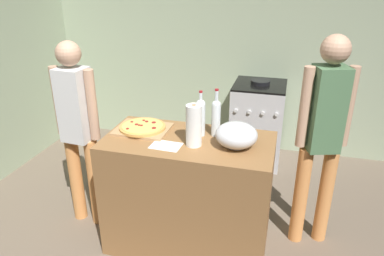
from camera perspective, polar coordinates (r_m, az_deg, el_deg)
The scene contains 13 objects.
ground_plane at distance 3.63m, azimuth -0.13°, elevation -11.26°, with size 4.70×3.29×0.02m, color #6B5B4C.
kitchen_wall_rear at distance 4.41m, azimuth 4.77°, elevation 13.49°, with size 4.70×0.10×2.60m, color #99A889.
counter at distance 2.87m, azimuth -0.53°, elevation -10.21°, with size 1.23×0.64×0.93m, color olive.
cutting_board at distance 2.82m, azimuth -7.70°, elevation -0.19°, with size 0.40×0.32×0.02m, color tan.
pizza at distance 2.81m, azimuth -7.72°, elevation 0.20°, with size 0.35×0.35×0.03m.
mixing_bowl at distance 2.52m, azimuth 6.96°, elevation -1.11°, with size 0.29×0.29×0.18m.
paper_towel_roll at distance 2.50m, azimuth 0.28°, elevation 0.38°, with size 0.11×0.11×0.30m.
wine_bottle_amber at distance 2.66m, azimuth 3.77°, elevation 1.89°, with size 0.07×0.07×0.36m.
wine_bottle_clear at distance 2.66m, azimuth 1.34°, elevation 1.93°, with size 0.07×0.07×0.34m.
recipe_sheet at distance 2.56m, azimuth -4.09°, elevation -2.77°, with size 0.21×0.15×0.00m, color white.
stove at distance 4.20m, azimuth 10.15°, elevation 0.76°, with size 0.56×0.61×0.96m.
person_in_stripes at distance 3.07m, azimuth -17.37°, elevation 0.40°, with size 0.39×0.21×1.58m.
person_in_red at distance 2.84m, azimuth 19.73°, elevation -0.57°, with size 0.38×0.26×1.67m.
Camera 1 is at (0.79, -1.53, 2.06)m, focal length 34.18 mm.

